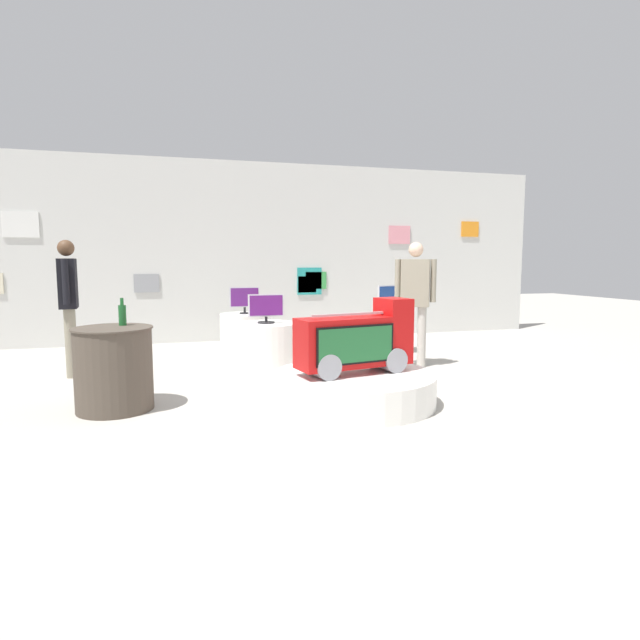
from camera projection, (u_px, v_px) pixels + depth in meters
name	position (u px, v px, depth m)	size (l,w,h in m)	color
ground_plane	(338.00, 403.00, 5.34)	(30.00, 30.00, 0.00)	#B2ADA3
back_wall_display	(264.00, 252.00, 9.57)	(11.03, 0.13, 3.24)	silver
main_display_pedestal	(354.00, 388.00, 5.31)	(1.67, 1.67, 0.32)	white
novelty_firetruck_tv	(357.00, 343.00, 5.26)	(1.25, 0.62, 0.75)	gray
display_pedestal_left_rear	(267.00, 345.00, 7.11)	(0.87, 0.87, 0.61)	white
tv_on_left_rear	(266.00, 308.00, 7.05)	(0.49, 0.23, 0.40)	black
display_pedestal_center_rear	(391.00, 333.00, 8.34)	(0.68, 0.68, 0.61)	white
tv_on_center_rear	(391.00, 298.00, 8.27)	(0.51, 0.23, 0.46)	black
display_pedestal_right_rear	(245.00, 332.00, 8.38)	(0.80, 0.80, 0.61)	white
tv_on_right_rear	(245.00, 298.00, 8.31)	(0.48, 0.16, 0.43)	black
side_table_round	(114.00, 368.00, 5.05)	(0.76, 0.76, 0.82)	#4C4238
bottle_on_side_table	(122.00, 314.00, 5.15)	(0.07, 0.07, 0.27)	#195926
shopper_browsing_near_truck	(415.00, 295.00, 7.07)	(0.50, 0.36, 1.71)	#B2ADA3
shopper_browsing_rear	(68.00, 297.00, 6.48)	(0.23, 0.56, 1.72)	gray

